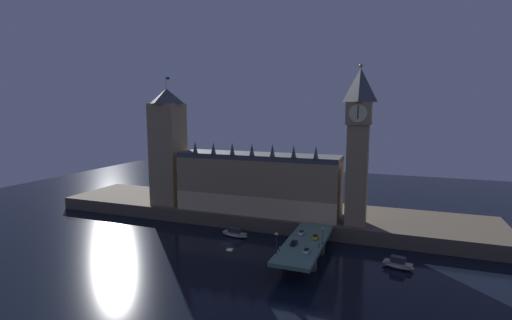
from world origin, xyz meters
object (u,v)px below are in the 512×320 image
(clock_tower, at_px, (358,141))
(car_northbound_lead, at_px, (302,233))
(street_lamp_near, at_px, (276,241))
(boat_upstream, at_px, (235,234))
(pedestrian_mid_walk, at_px, (319,245))
(car_southbound_lead, at_px, (307,251))
(boat_downstream, at_px, (398,264))
(street_lamp_mid, at_px, (323,233))
(victoria_tower, at_px, (168,147))
(car_northbound_trail, at_px, (294,243))
(car_southbound_trail, at_px, (315,237))
(pedestrian_near_rail, at_px, (279,249))

(clock_tower, xyz_separation_m, car_northbound_lead, (-18.08, -23.30, -34.51))
(clock_tower, height_order, street_lamp_near, clock_tower)
(boat_upstream, bearing_deg, street_lamp_near, -45.51)
(car_northbound_lead, distance_m, pedestrian_mid_walk, 14.79)
(clock_tower, height_order, car_northbound_lead, clock_tower)
(car_southbound_lead, distance_m, street_lamp_near, 11.15)
(car_northbound_lead, xyz_separation_m, boat_downstream, (35.56, -3.36, -6.14))
(street_lamp_mid, bearing_deg, car_northbound_lead, 141.80)
(victoria_tower, distance_m, boat_upstream, 61.41)
(car_northbound_trail, bearing_deg, car_southbound_lead, -44.48)
(victoria_tower, bearing_deg, car_northbound_lead, -18.65)
(car_southbound_trail, bearing_deg, car_northbound_trail, -124.72)
(clock_tower, relative_size, boat_upstream, 5.22)
(victoria_tower, relative_size, pedestrian_mid_walk, 40.80)
(car_northbound_lead, height_order, car_southbound_lead, car_northbound_lead)
(pedestrian_mid_walk, xyz_separation_m, boat_upstream, (-40.63, 18.02, -6.39))
(street_lamp_near, height_order, boat_downstream, street_lamp_near)
(pedestrian_near_rail, height_order, boat_downstream, pedestrian_near_rail)
(clock_tower, xyz_separation_m, car_southbound_trail, (-12.01, -26.45, -34.53))
(car_northbound_trail, height_order, car_southbound_lead, car_northbound_trail)
(car_southbound_trail, relative_size, pedestrian_mid_walk, 2.66)
(boat_downstream, bearing_deg, car_southbound_trail, 179.59)
(car_northbound_lead, bearing_deg, victoria_tower, 161.35)
(car_southbound_lead, xyz_separation_m, street_lamp_mid, (3.44, 10.40, 3.26))
(victoria_tower, bearing_deg, boat_downstream, -14.64)
(pedestrian_near_rail, xyz_separation_m, pedestrian_mid_walk, (12.15, 8.22, -0.05))
(car_northbound_trail, distance_m, car_southbound_lead, 8.52)
(car_northbound_lead, bearing_deg, boat_upstream, 168.57)
(car_northbound_lead, distance_m, car_southbound_trail, 6.84)
(clock_tower, relative_size, car_southbound_lead, 15.64)
(clock_tower, relative_size, car_southbound_trail, 15.79)
(pedestrian_mid_walk, xyz_separation_m, boat_downstream, (26.45, 8.28, -6.30))
(clock_tower, distance_m, street_lamp_near, 58.93)
(street_lamp_mid, height_order, boat_downstream, street_lamp_mid)
(car_northbound_lead, distance_m, car_northbound_trail, 11.92)
(boat_upstream, bearing_deg, car_southbound_trail, -14.21)
(victoria_tower, xyz_separation_m, street_lamp_mid, (87.43, -33.78, -25.48))
(victoria_tower, xyz_separation_m, pedestrian_mid_walk, (87.03, -37.93, -28.55))
(pedestrian_near_rail, xyz_separation_m, boat_downstream, (38.60, 16.50, -6.34))
(clock_tower, xyz_separation_m, car_southbound_lead, (-12.01, -41.18, -34.54))
(car_northbound_lead, distance_m, boat_downstream, 36.24)
(car_northbound_trail, bearing_deg, pedestrian_near_rail, -110.94)
(car_southbound_lead, bearing_deg, pedestrian_mid_walk, 64.05)
(car_northbound_lead, xyz_separation_m, street_lamp_mid, (9.51, -7.49, 3.23))
(clock_tower, height_order, car_southbound_lead, clock_tower)
(car_northbound_lead, height_order, car_northbound_trail, car_northbound_trail)
(clock_tower, xyz_separation_m, street_lamp_near, (-21.52, -45.50, -30.64))
(street_lamp_near, xyz_separation_m, street_lamp_mid, (12.95, 14.72, -0.64))
(clock_tower, height_order, pedestrian_mid_walk, clock_tower)
(car_southbound_lead, height_order, boat_upstream, car_southbound_lead)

